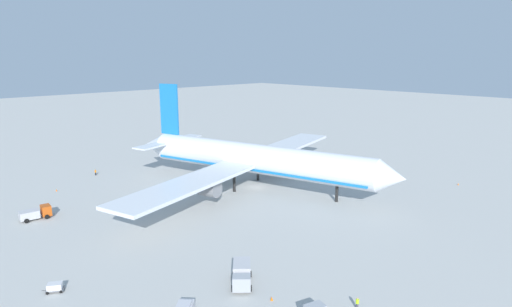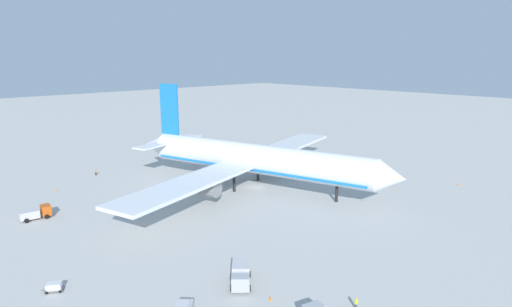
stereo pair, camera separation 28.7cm
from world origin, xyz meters
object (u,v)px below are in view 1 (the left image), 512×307
(ground_worker_1, at_px, (96,172))
(traffic_cone_0, at_px, (221,146))
(traffic_cone_1, at_px, (283,146))
(traffic_cone_2, at_px, (272,298))
(traffic_cone_3, at_px, (458,184))
(airliner, at_px, (253,159))
(service_truck_0, at_px, (36,213))
(service_truck_2, at_px, (242,274))
(baggage_cart_0, at_px, (55,287))
(ground_worker_2, at_px, (357,303))
(traffic_cone_4, at_px, (56,190))

(ground_worker_1, bearing_deg, traffic_cone_0, 96.68)
(traffic_cone_1, height_order, traffic_cone_2, same)
(traffic_cone_3, bearing_deg, airliner, -132.52)
(service_truck_0, relative_size, service_truck_2, 0.95)
(service_truck_2, xyz_separation_m, traffic_cone_3, (2.45, 71.37, -1.23))
(airliner, bearing_deg, service_truck_0, -107.27)
(baggage_cart_0, bearing_deg, ground_worker_2, 39.93)
(airliner, height_order, service_truck_0, airliner)
(traffic_cone_2, bearing_deg, service_truck_2, 179.14)
(service_truck_0, bearing_deg, airliner, 72.73)
(airliner, xyz_separation_m, service_truck_2, (32.57, -33.18, -5.61))
(traffic_cone_2, xyz_separation_m, traffic_cone_4, (-68.71, -3.11, 0.00))
(service_truck_2, distance_m, ground_worker_2, 16.31)
(service_truck_2, relative_size, traffic_cone_0, 11.38)
(service_truck_2, bearing_deg, ground_worker_2, 22.86)
(baggage_cart_0, distance_m, traffic_cone_4, 49.28)
(airliner, relative_size, service_truck_2, 13.18)
(service_truck_2, xyz_separation_m, traffic_cone_1, (-60.26, 74.91, -1.23))
(baggage_cart_0, distance_m, traffic_cone_0, 98.26)
(ground_worker_2, xyz_separation_m, traffic_cone_4, (-77.72, -9.53, -0.54))
(ground_worker_1, xyz_separation_m, traffic_cone_2, (75.96, -9.82, -0.56))
(service_truck_2, relative_size, baggage_cart_0, 2.20)
(service_truck_0, height_order, baggage_cart_0, service_truck_0)
(baggage_cart_0, xyz_separation_m, ground_worker_2, (31.37, 26.26, 0.15))
(ground_worker_2, xyz_separation_m, traffic_cone_0, (-90.67, 52.09, -0.54))
(airliner, xyz_separation_m, traffic_cone_2, (38.58, -33.27, -6.84))
(traffic_cone_3, distance_m, traffic_cone_4, 99.02)
(baggage_cart_0, bearing_deg, traffic_cone_3, 78.36)
(ground_worker_1, xyz_separation_m, traffic_cone_0, (-5.71, 48.69, -0.56))
(traffic_cone_1, bearing_deg, service_truck_2, -51.19)
(service_truck_2, relative_size, traffic_cone_2, 11.38)
(service_truck_0, bearing_deg, baggage_cart_0, -13.27)
(airliner, bearing_deg, traffic_cone_3, 47.48)
(baggage_cart_0, height_order, ground_worker_2, ground_worker_2)
(baggage_cart_0, bearing_deg, service_truck_2, 50.62)
(service_truck_0, distance_m, traffic_cone_1, 88.67)
(service_truck_2, relative_size, traffic_cone_4, 11.38)
(traffic_cone_0, relative_size, traffic_cone_1, 1.00)
(traffic_cone_2, height_order, traffic_cone_3, same)
(service_truck_0, bearing_deg, traffic_cone_0, 112.04)
(service_truck_2, height_order, traffic_cone_3, service_truck_2)
(ground_worker_1, distance_m, traffic_cone_4, 14.83)
(service_truck_2, relative_size, ground_worker_2, 3.87)
(service_truck_0, distance_m, traffic_cone_2, 54.35)
(airliner, bearing_deg, service_truck_2, -45.53)
(service_truck_0, relative_size, ground_worker_1, 3.62)
(ground_worker_1, distance_m, traffic_cone_0, 49.03)
(airliner, bearing_deg, ground_worker_2, -29.43)
(service_truck_2, bearing_deg, traffic_cone_1, 128.81)
(airliner, height_order, ground_worker_1, airliner)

